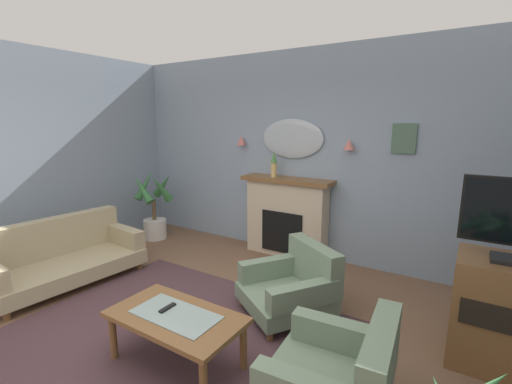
% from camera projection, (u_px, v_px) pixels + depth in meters
% --- Properties ---
extents(floor, '(6.99, 6.47, 0.10)m').
position_uv_depth(floor, '(166.00, 357.00, 3.03)').
color(floor, brown).
rests_on(floor, ground).
extents(wall_back, '(6.99, 0.10, 2.94)m').
position_uv_depth(wall_back, '(305.00, 156.00, 5.03)').
color(wall_back, '#8C9EB2').
rests_on(wall_back, ground).
extents(patterned_rug, '(3.20, 2.40, 0.01)m').
position_uv_depth(patterned_rug, '(182.00, 340.00, 3.18)').
color(patterned_rug, '#4C3338').
rests_on(patterned_rug, ground).
extents(fireplace, '(1.36, 0.36, 1.16)m').
position_uv_depth(fireplace, '(286.00, 218.00, 5.12)').
color(fireplace, beige).
rests_on(fireplace, ground).
extents(mantel_vase_left, '(0.10, 0.10, 0.37)m').
position_uv_depth(mantel_vase_left, '(274.00, 163.00, 5.04)').
color(mantel_vase_left, tan).
rests_on(mantel_vase_left, fireplace).
extents(wall_mirror, '(0.96, 0.06, 0.56)m').
position_uv_depth(wall_mirror, '(292.00, 139.00, 5.01)').
color(wall_mirror, '#B2BCC6').
extents(wall_sconce_left, '(0.14, 0.14, 0.14)m').
position_uv_depth(wall_sconce_left, '(241.00, 141.00, 5.42)').
color(wall_sconce_left, '#D17066').
extents(wall_sconce_right, '(0.14, 0.14, 0.14)m').
position_uv_depth(wall_sconce_right, '(349.00, 144.00, 4.53)').
color(wall_sconce_right, '#D17066').
extents(framed_picture, '(0.28, 0.03, 0.36)m').
position_uv_depth(framed_picture, '(404.00, 139.00, 4.22)').
color(framed_picture, '#4C6B56').
extents(coffee_table, '(1.10, 0.60, 0.45)m').
position_uv_depth(coffee_table, '(176.00, 321.00, 2.80)').
color(coffee_table, brown).
rests_on(coffee_table, ground).
extents(tv_remote, '(0.04, 0.16, 0.02)m').
position_uv_depth(tv_remote, '(167.00, 308.00, 2.87)').
color(tv_remote, black).
rests_on(tv_remote, coffee_table).
extents(floral_couch, '(1.00, 1.78, 0.76)m').
position_uv_depth(floral_couch, '(62.00, 256.00, 4.31)').
color(floral_couch, tan).
rests_on(floral_couch, ground).
extents(armchair_beside_couch, '(0.88, 0.88, 0.71)m').
position_uv_depth(armchair_beside_couch, '(339.00, 375.00, 2.32)').
color(armchair_beside_couch, gray).
rests_on(armchair_beside_couch, ground).
extents(armchair_by_coffee_table, '(1.12, 1.12, 0.71)m').
position_uv_depth(armchair_by_coffee_table, '(293.00, 285.00, 3.60)').
color(armchair_by_coffee_table, gray).
rests_on(armchair_by_coffee_table, ground).
extents(tv_cabinet, '(0.80, 0.57, 0.90)m').
position_uv_depth(tv_cabinet, '(509.00, 316.00, 2.76)').
color(tv_cabinet, brown).
rests_on(tv_cabinet, ground).
extents(potted_plant_corner_palm, '(0.59, 0.59, 1.15)m').
position_uv_depth(potted_plant_corner_palm, '(154.00, 209.00, 5.86)').
color(potted_plant_corner_palm, silver).
rests_on(potted_plant_corner_palm, ground).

